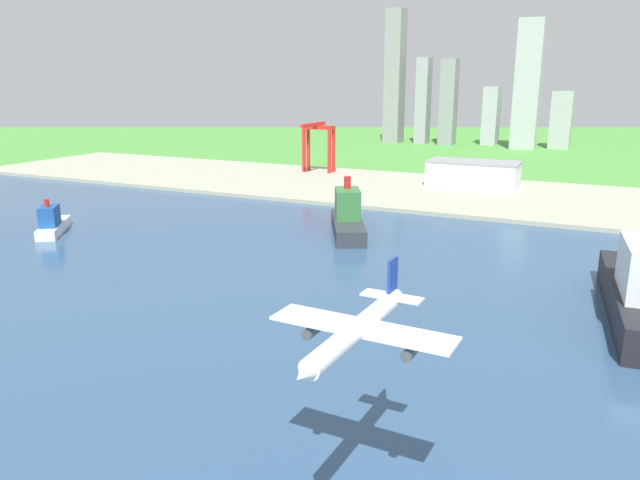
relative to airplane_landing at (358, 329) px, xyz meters
The scene contains 9 objects.
ground_plane 129.14m from the airplane_landing, 100.96° to the left, with size 2400.00×2400.00×0.00m, color #4A913B.
water_bay 74.99m from the airplane_landing, 110.86° to the left, with size 840.00×360.00×0.15m, color #2D4C70.
industrial_pier 314.77m from the airplane_landing, 94.33° to the left, with size 840.00×140.00×2.50m, color #9FA38C.
airplane_landing is the anchor object (origin of this frame).
ferry_boat 246.23m from the airplane_landing, 150.40° to the left, with size 29.67×35.69×18.39m.
container_barge 203.15m from the airplane_landing, 113.66° to the left, with size 36.83×53.76×27.79m.
port_crane_red 396.49m from the airplane_landing, 116.97° to the left, with size 25.02×38.76×39.58m.
warehouse_main 344.15m from the airplane_landing, 98.81° to the left, with size 61.66×30.55×17.51m.
distant_skyline 656.42m from the airplane_landing, 101.35° to the left, with size 214.22×56.76×157.07m.
Camera 1 is at (57.36, 94.37, 73.24)m, focal length 33.95 mm.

